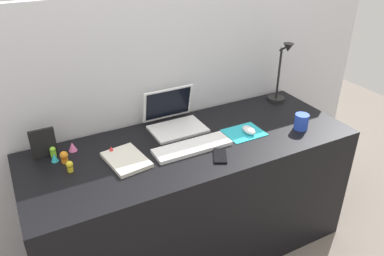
# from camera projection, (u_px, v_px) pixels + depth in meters

# --- Properties ---
(ground_plane) EXTENTS (6.00, 6.00, 0.00)m
(ground_plane) POSITION_uv_depth(u_px,v_px,m) (192.00, 245.00, 2.37)
(ground_plane) COLOR slate
(back_wall) EXTENTS (2.96, 0.05, 1.46)m
(back_wall) POSITION_uv_depth(u_px,v_px,m) (164.00, 116.00, 2.31)
(back_wall) COLOR silver
(back_wall) RESTS_ON ground_plane
(desk) EXTENTS (1.76, 0.66, 0.74)m
(desk) POSITION_uv_depth(u_px,v_px,m) (193.00, 198.00, 2.19)
(desk) COLOR black
(desk) RESTS_ON ground_plane
(laptop) EXTENTS (0.30, 0.26, 0.21)m
(laptop) POSITION_uv_depth(u_px,v_px,m) (173.00, 117.00, 2.16)
(laptop) COLOR white
(laptop) RESTS_ON desk
(keyboard) EXTENTS (0.41, 0.13, 0.02)m
(keyboard) POSITION_uv_depth(u_px,v_px,m) (192.00, 147.00, 1.96)
(keyboard) COLOR white
(keyboard) RESTS_ON desk
(mousepad) EXTENTS (0.21, 0.17, 0.00)m
(mousepad) POSITION_uv_depth(u_px,v_px,m) (244.00, 133.00, 2.11)
(mousepad) COLOR #28B7CC
(mousepad) RESTS_ON desk
(mouse) EXTENTS (0.06, 0.10, 0.03)m
(mouse) POSITION_uv_depth(u_px,v_px,m) (249.00, 130.00, 2.09)
(mouse) COLOR white
(mouse) RESTS_ON mousepad
(cell_phone) EXTENTS (0.12, 0.14, 0.01)m
(cell_phone) POSITION_uv_depth(u_px,v_px,m) (220.00, 156.00, 1.89)
(cell_phone) COLOR black
(cell_phone) RESTS_ON desk
(desk_lamp) EXTENTS (0.11, 0.14, 0.39)m
(desk_lamp) POSITION_uv_depth(u_px,v_px,m) (281.00, 74.00, 2.39)
(desk_lamp) COLOR black
(desk_lamp) RESTS_ON desk
(notebook_pad) EXTENTS (0.20, 0.26, 0.02)m
(notebook_pad) POSITION_uv_depth(u_px,v_px,m) (126.00, 160.00, 1.86)
(notebook_pad) COLOR silver
(notebook_pad) RESTS_ON desk
(picture_frame) EXTENTS (0.12, 0.02, 0.15)m
(picture_frame) POSITION_uv_depth(u_px,v_px,m) (43.00, 143.00, 1.87)
(picture_frame) COLOR black
(picture_frame) RESTS_ON desk
(coffee_mug) EXTENTS (0.08, 0.08, 0.09)m
(coffee_mug) POSITION_uv_depth(u_px,v_px,m) (301.00, 122.00, 2.13)
(coffee_mug) COLOR blue
(coffee_mug) RESTS_ON desk
(toy_figurine_pink) EXTENTS (0.04, 0.04, 0.05)m
(toy_figurine_pink) POSITION_uv_depth(u_px,v_px,m) (72.00, 146.00, 1.94)
(toy_figurine_pink) COLOR pink
(toy_figurine_pink) RESTS_ON desk
(toy_figurine_lime) EXTENTS (0.03, 0.03, 0.06)m
(toy_figurine_lime) POSITION_uv_depth(u_px,v_px,m) (53.00, 152.00, 1.89)
(toy_figurine_lime) COLOR #8CDB33
(toy_figurine_lime) RESTS_ON desk
(toy_figurine_cyan) EXTENTS (0.04, 0.04, 0.04)m
(toy_figurine_cyan) POSITION_uv_depth(u_px,v_px,m) (54.00, 158.00, 1.85)
(toy_figurine_cyan) COLOR #28B7CC
(toy_figurine_cyan) RESTS_ON desk
(toy_figurine_red) EXTENTS (0.04, 0.04, 0.04)m
(toy_figurine_red) POSITION_uv_depth(u_px,v_px,m) (111.00, 150.00, 1.91)
(toy_figurine_red) COLOR red
(toy_figurine_red) RESTS_ON desk
(toy_figurine_orange) EXTENTS (0.04, 0.04, 0.06)m
(toy_figurine_orange) POSITION_uv_depth(u_px,v_px,m) (64.00, 157.00, 1.84)
(toy_figurine_orange) COLOR orange
(toy_figurine_orange) RESTS_ON desk
(toy_figurine_yellow) EXTENTS (0.03, 0.03, 0.06)m
(toy_figurine_yellow) POSITION_uv_depth(u_px,v_px,m) (70.00, 166.00, 1.77)
(toy_figurine_yellow) COLOR yellow
(toy_figurine_yellow) RESTS_ON desk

